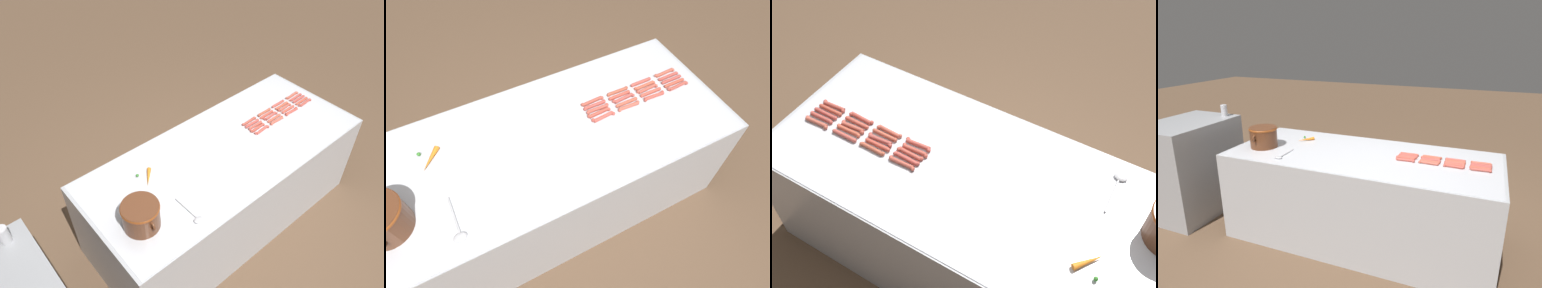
# 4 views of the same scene
# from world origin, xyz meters

# --- Properties ---
(ground_plane) EXTENTS (20.00, 20.00, 0.00)m
(ground_plane) POSITION_xyz_m (0.00, 0.00, 0.00)
(ground_plane) COLOR brown
(griddle_counter) EXTENTS (1.00, 2.38, 0.83)m
(griddle_counter) POSITION_xyz_m (0.00, 0.00, 0.42)
(griddle_counter) COLOR #ADAFB5
(griddle_counter) RESTS_ON ground_plane
(hot_dog_0) EXTENTS (0.03, 0.17, 0.02)m
(hot_dog_0) POSITION_xyz_m (-0.02, -0.99, 0.84)
(hot_dog_0) COLOR #AD483C
(hot_dog_0) RESTS_ON griddle_counter
(hot_dog_1) EXTENTS (0.03, 0.17, 0.02)m
(hot_dog_1) POSITION_xyz_m (-0.02, -0.79, 0.84)
(hot_dog_1) COLOR #B5473B
(hot_dog_1) RESTS_ON griddle_counter
(hot_dog_2) EXTENTS (0.03, 0.17, 0.02)m
(hot_dog_2) POSITION_xyz_m (-0.02, -0.60, 0.84)
(hot_dog_2) COLOR #B95240
(hot_dog_2) RESTS_ON griddle_counter
(hot_dog_3) EXTENTS (0.03, 0.17, 0.02)m
(hot_dog_3) POSITION_xyz_m (-0.03, -0.40, 0.84)
(hot_dog_3) COLOR #B94B3F
(hot_dog_3) RESTS_ON griddle_counter
(hot_dog_4) EXTENTS (0.02, 0.17, 0.02)m
(hot_dog_4) POSITION_xyz_m (0.02, -0.99, 0.84)
(hot_dog_4) COLOR #B74B38
(hot_dog_4) RESTS_ON griddle_counter
(hot_dog_5) EXTENTS (0.02, 0.17, 0.02)m
(hot_dog_5) POSITION_xyz_m (0.02, -0.80, 0.84)
(hot_dog_5) COLOR #B94D3D
(hot_dog_5) RESTS_ON griddle_counter
(hot_dog_6) EXTENTS (0.02, 0.17, 0.02)m
(hot_dog_6) POSITION_xyz_m (0.01, -0.60, 0.84)
(hot_dog_6) COLOR #B4503B
(hot_dog_6) RESTS_ON griddle_counter
(hot_dog_7) EXTENTS (0.03, 0.17, 0.02)m
(hot_dog_7) POSITION_xyz_m (0.02, -0.39, 0.84)
(hot_dog_7) COLOR #AF4739
(hot_dog_7) RESTS_ON griddle_counter
(hot_dog_8) EXTENTS (0.02, 0.17, 0.02)m
(hot_dog_8) POSITION_xyz_m (0.05, -1.00, 0.84)
(hot_dog_8) COLOR #AE463E
(hot_dog_8) RESTS_ON griddle_counter
(hot_dog_9) EXTENTS (0.03, 0.17, 0.02)m
(hot_dog_9) POSITION_xyz_m (0.05, -0.79, 0.84)
(hot_dog_9) COLOR #B34F40
(hot_dog_9) RESTS_ON griddle_counter
(hot_dog_10) EXTENTS (0.03, 0.17, 0.02)m
(hot_dog_10) POSITION_xyz_m (0.05, -0.60, 0.84)
(hot_dog_10) COLOR #AC4941
(hot_dog_10) RESTS_ON griddle_counter
(hot_dog_11) EXTENTS (0.03, 0.17, 0.02)m
(hot_dog_11) POSITION_xyz_m (0.05, -0.40, 0.84)
(hot_dog_11) COLOR #B34B3D
(hot_dog_11) RESTS_ON griddle_counter
(hot_dog_12) EXTENTS (0.03, 0.17, 0.02)m
(hot_dog_12) POSITION_xyz_m (0.09, -1.00, 0.84)
(hot_dog_12) COLOR #AE473D
(hot_dog_12) RESTS_ON griddle_counter
(hot_dog_13) EXTENTS (0.03, 0.17, 0.02)m
(hot_dog_13) POSITION_xyz_m (0.09, -0.80, 0.84)
(hot_dog_13) COLOR #B64E38
(hot_dog_13) RESTS_ON griddle_counter
(hot_dog_14) EXTENTS (0.02, 0.17, 0.02)m
(hot_dog_14) POSITION_xyz_m (0.09, -0.59, 0.84)
(hot_dog_14) COLOR #B94738
(hot_dog_14) RESTS_ON griddle_counter
(hot_dog_15) EXTENTS (0.03, 0.17, 0.02)m
(hot_dog_15) POSITION_xyz_m (0.09, -0.40, 0.84)
(hot_dog_15) COLOR #B3463D
(hot_dog_15) RESTS_ON griddle_counter
(hot_dog_16) EXTENTS (0.03, 0.17, 0.02)m
(hot_dog_16) POSITION_xyz_m (0.13, -0.99, 0.84)
(hot_dog_16) COLOR #B65341
(hot_dog_16) RESTS_ON griddle_counter
(hot_dog_17) EXTENTS (0.03, 0.17, 0.02)m
(hot_dog_17) POSITION_xyz_m (0.13, -0.79, 0.84)
(hot_dog_17) COLOR #B44C41
(hot_dog_17) RESTS_ON griddle_counter
(hot_dog_18) EXTENTS (0.03, 0.17, 0.02)m
(hot_dog_18) POSITION_xyz_m (0.13, -0.60, 0.84)
(hot_dog_18) COLOR #AB4E38
(hot_dog_18) RESTS_ON griddle_counter
(hot_dog_19) EXTENTS (0.03, 0.17, 0.02)m
(hot_dog_19) POSITION_xyz_m (0.13, -0.40, 0.84)
(hot_dog_19) COLOR #AC493A
(hot_dog_19) RESTS_ON griddle_counter
(bean_pot) EXTENTS (0.32, 0.26, 0.19)m
(bean_pot) POSITION_xyz_m (-0.15, 0.92, 0.94)
(bean_pot) COLOR #562D19
(bean_pot) RESTS_ON griddle_counter
(serving_spoon) EXTENTS (0.27, 0.07, 0.02)m
(serving_spoon) POSITION_xyz_m (-0.33, 0.62, 0.84)
(serving_spoon) COLOR #B7B7BC
(serving_spoon) RESTS_ON griddle_counter
(carrot) EXTENTS (0.15, 0.13, 0.03)m
(carrot) POSITION_xyz_m (0.16, 0.65, 0.85)
(carrot) COLOR orange
(carrot) RESTS_ON griddle_counter
(soda_can) EXTENTS (0.07, 0.07, 0.12)m
(soda_can) POSITION_xyz_m (0.16, 1.66, 1.06)
(soda_can) COLOR #BCBCC1
(soda_can) RESTS_ON back_cabinet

